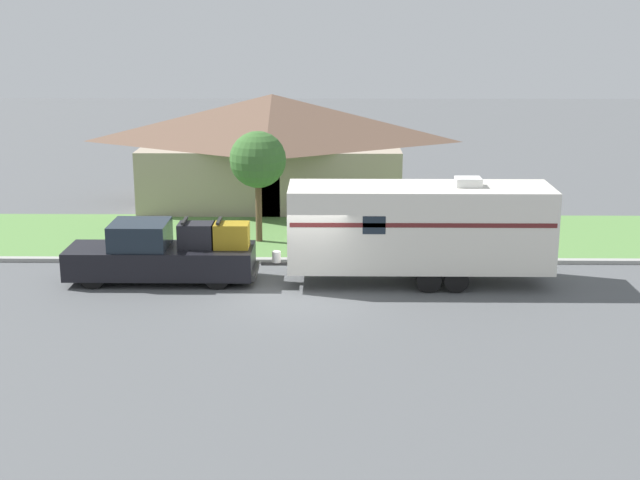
{
  "coord_description": "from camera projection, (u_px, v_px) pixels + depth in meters",
  "views": [
    {
      "loc": [
        0.76,
        -26.04,
        8.69
      ],
      "look_at": [
        0.41,
        1.51,
        1.4
      ],
      "focal_mm": 50.0,
      "sensor_mm": 36.0,
      "label": 1
    }
  ],
  "objects": [
    {
      "name": "pickup_truck",
      "position": [
        163.0,
        254.0,
        28.7
      ],
      "size": [
        6.11,
        1.9,
        2.06
      ],
      "color": "black",
      "rests_on": "ground_plane"
    },
    {
      "name": "travel_trailer",
      "position": [
        419.0,
        227.0,
        28.35
      ],
      "size": [
        9.23,
        2.39,
        3.45
      ],
      "color": "black",
      "rests_on": "ground_plane"
    },
    {
      "name": "curb_strip",
      "position": [
        309.0,
        260.0,
        31.01
      ],
      "size": [
        80.0,
        0.3,
        0.14
      ],
      "color": "#999993",
      "rests_on": "ground_plane"
    },
    {
      "name": "ground_plane",
      "position": [
        306.0,
        296.0,
        27.41
      ],
      "size": [
        120.0,
        120.0,
        0.0
      ],
      "primitive_type": "plane",
      "color": "#515456"
    },
    {
      "name": "mailbox",
      "position": [
        512.0,
        231.0,
        31.38
      ],
      "size": [
        0.48,
        0.2,
        1.26
      ],
      "color": "brown",
      "rests_on": "ground_plane"
    },
    {
      "name": "lawn_strip",
      "position": [
        311.0,
        236.0,
        34.56
      ],
      "size": [
        80.0,
        7.0,
        0.03
      ],
      "color": "#568442",
      "rests_on": "ground_plane"
    },
    {
      "name": "house_across_street",
      "position": [
        273.0,
        146.0,
        40.09
      ],
      "size": [
        12.12,
        7.13,
        4.86
      ],
      "color": "gray",
      "rests_on": "ground_plane"
    },
    {
      "name": "tree_in_yard",
      "position": [
        258.0,
        160.0,
        32.95
      ],
      "size": [
        2.11,
        2.11,
        4.2
      ],
      "color": "brown",
      "rests_on": "ground_plane"
    }
  ]
}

